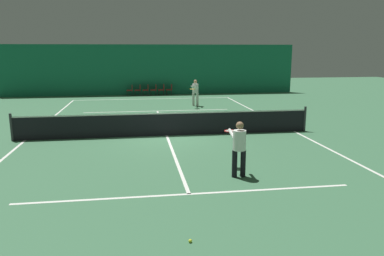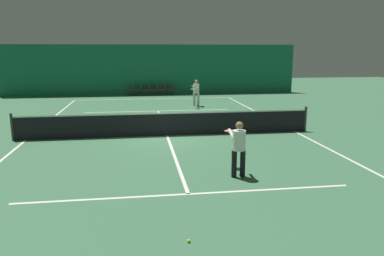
# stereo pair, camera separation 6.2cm
# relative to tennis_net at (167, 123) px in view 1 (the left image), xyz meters

# --- Properties ---
(ground_plane) EXTENTS (60.00, 60.00, 0.00)m
(ground_plane) POSITION_rel_tennis_net_xyz_m (0.00, 0.00, -0.51)
(ground_plane) COLOR #3D704C
(backdrop_curtain) EXTENTS (23.00, 0.12, 3.85)m
(backdrop_curtain) POSITION_rel_tennis_net_xyz_m (0.00, 14.62, 1.42)
(backdrop_curtain) COLOR #196B4C
(backdrop_curtain) RESTS_ON ground
(court_line_baseline_far) EXTENTS (11.00, 0.10, 0.00)m
(court_line_baseline_far) POSITION_rel_tennis_net_xyz_m (0.00, 11.90, -0.51)
(court_line_baseline_far) COLOR white
(court_line_baseline_far) RESTS_ON ground
(court_line_service_far) EXTENTS (8.25, 0.10, 0.00)m
(court_line_service_far) POSITION_rel_tennis_net_xyz_m (0.00, 6.40, -0.51)
(court_line_service_far) COLOR white
(court_line_service_far) RESTS_ON ground
(court_line_service_near) EXTENTS (8.25, 0.10, 0.00)m
(court_line_service_near) POSITION_rel_tennis_net_xyz_m (0.00, -6.40, -0.51)
(court_line_service_near) COLOR white
(court_line_service_near) RESTS_ON ground
(court_line_sideline_left) EXTENTS (0.10, 23.80, 0.00)m
(court_line_sideline_left) POSITION_rel_tennis_net_xyz_m (-5.50, 0.00, -0.51)
(court_line_sideline_left) COLOR white
(court_line_sideline_left) RESTS_ON ground
(court_line_sideline_right) EXTENTS (0.10, 23.80, 0.00)m
(court_line_sideline_right) POSITION_rel_tennis_net_xyz_m (5.50, 0.00, -0.51)
(court_line_sideline_right) COLOR white
(court_line_sideline_right) RESTS_ON ground
(court_line_centre) EXTENTS (0.10, 12.80, 0.00)m
(court_line_centre) POSITION_rel_tennis_net_xyz_m (0.00, 0.00, -0.51)
(court_line_centre) COLOR white
(court_line_centre) RESTS_ON ground
(tennis_net) EXTENTS (12.00, 0.10, 1.07)m
(tennis_net) POSITION_rel_tennis_net_xyz_m (0.00, 0.00, 0.00)
(tennis_net) COLOR black
(tennis_net) RESTS_ON ground
(player_near) EXTENTS (0.40, 1.31, 1.55)m
(player_near) POSITION_rel_tennis_net_xyz_m (1.53, -5.29, 0.39)
(player_near) COLOR black
(player_near) RESTS_ON ground
(player_far) EXTENTS (0.78, 1.37, 1.63)m
(player_far) POSITION_rel_tennis_net_xyz_m (2.47, 8.04, 0.44)
(player_far) COLOR beige
(player_far) RESTS_ON ground
(courtside_chair_0) EXTENTS (0.44, 0.44, 0.84)m
(courtside_chair_0) POSITION_rel_tennis_net_xyz_m (-1.57, 14.07, -0.03)
(courtside_chair_0) COLOR #2D2D2D
(courtside_chair_0) RESTS_ON ground
(courtside_chair_1) EXTENTS (0.44, 0.44, 0.84)m
(courtside_chair_1) POSITION_rel_tennis_net_xyz_m (-0.97, 14.07, -0.03)
(courtside_chair_1) COLOR #2D2D2D
(courtside_chair_1) RESTS_ON ground
(courtside_chair_2) EXTENTS (0.44, 0.44, 0.84)m
(courtside_chair_2) POSITION_rel_tennis_net_xyz_m (-0.36, 14.07, -0.03)
(courtside_chair_2) COLOR #2D2D2D
(courtside_chair_2) RESTS_ON ground
(courtside_chair_3) EXTENTS (0.44, 0.44, 0.84)m
(courtside_chair_3) POSITION_rel_tennis_net_xyz_m (0.24, 14.07, -0.03)
(courtside_chair_3) COLOR #2D2D2D
(courtside_chair_3) RESTS_ON ground
(courtside_chair_4) EXTENTS (0.44, 0.44, 0.84)m
(courtside_chair_4) POSITION_rel_tennis_net_xyz_m (0.85, 14.07, -0.03)
(courtside_chair_4) COLOR #2D2D2D
(courtside_chair_4) RESTS_ON ground
(courtside_chair_5) EXTENTS (0.44, 0.44, 0.84)m
(courtside_chair_5) POSITION_rel_tennis_net_xyz_m (1.45, 14.07, -0.03)
(courtside_chair_5) COLOR #2D2D2D
(courtside_chair_5) RESTS_ON ground
(tennis_ball) EXTENTS (0.07, 0.07, 0.07)m
(tennis_ball) POSITION_rel_tennis_net_xyz_m (-0.31, -8.71, -0.48)
(tennis_ball) COLOR #D1DB33
(tennis_ball) RESTS_ON ground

